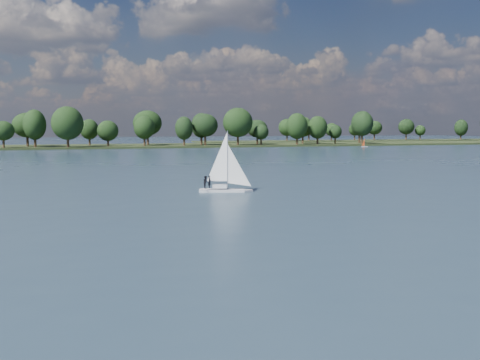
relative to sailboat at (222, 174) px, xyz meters
name	(u,v)px	position (x,y,z in m)	size (l,w,h in m)	color
ground	(145,166)	(-2.64, 49.24, -2.23)	(700.00, 700.00, 0.00)	#233342
far_shore	(106,147)	(-2.64, 161.24, -2.23)	(660.00, 40.00, 1.50)	black
far_shore_back	(380,141)	(157.36, 209.24, -2.23)	(220.00, 30.00, 1.40)	black
sailboat	(222,174)	(0.00, 0.00, 0.00)	(6.29, 3.52, 7.98)	silver
dinghy_orange	(365,145)	(99.77, 131.60, -1.28)	(2.60, 1.22, 4.03)	white
treeline	(94,127)	(-7.57, 157.29, 5.92)	(562.25, 74.37, 17.84)	black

